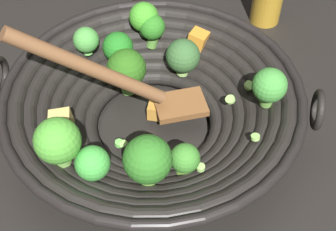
% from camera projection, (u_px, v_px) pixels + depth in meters
% --- Properties ---
extents(ground_plane, '(4.00, 4.00, 0.00)m').
position_uv_depth(ground_plane, '(154.00, 130.00, 0.69)').
color(ground_plane, black).
extents(wok, '(0.41, 0.44, 0.22)m').
position_uv_depth(wok, '(152.00, 104.00, 0.65)').
color(wok, black).
rests_on(wok, ground).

